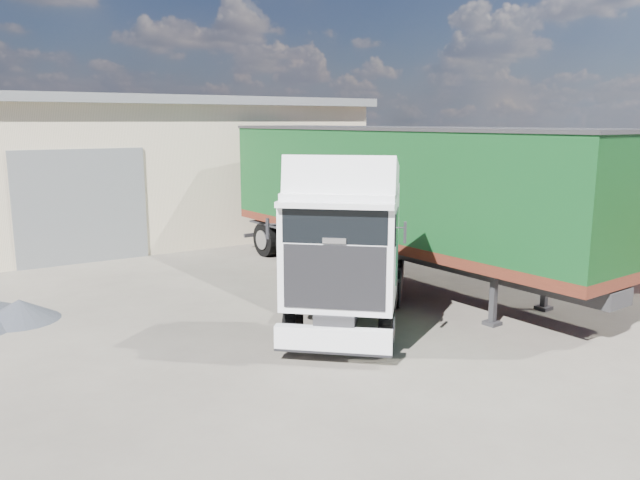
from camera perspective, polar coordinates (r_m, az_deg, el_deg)
ground at (r=12.78m, az=-2.16°, el=-9.54°), size 120.00×120.00×0.00m
brick_boundary_wall at (r=24.16m, az=14.59°, el=2.89°), size 0.35×26.00×2.50m
tractor_unit at (r=13.10m, az=2.37°, el=-1.69°), size 5.33×5.62×3.83m
box_trailer at (r=17.38m, az=6.94°, el=4.71°), size 3.74×13.09×4.29m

